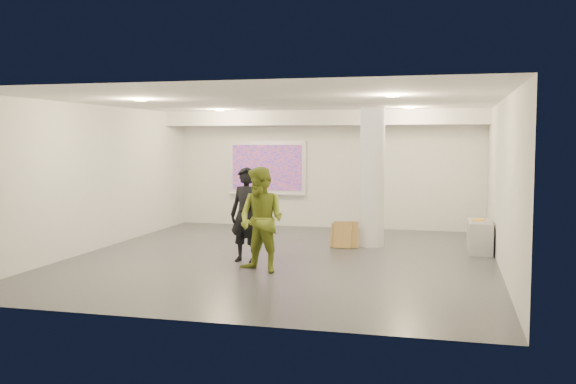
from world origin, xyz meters
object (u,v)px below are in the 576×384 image
(woman, at_px, (246,215))
(man, at_px, (261,220))
(projection_screen, at_px, (267,168))
(credenza, at_px, (480,237))
(column, at_px, (372,177))

(woman, distance_m, man, 0.98)
(projection_screen, relative_size, woman, 1.19)
(credenza, distance_m, man, 4.81)
(projection_screen, bearing_deg, woman, -78.29)
(column, distance_m, man, 3.57)
(column, relative_size, woman, 1.69)
(column, relative_size, projection_screen, 1.43)
(man, bearing_deg, credenza, 59.13)
(column, height_order, credenza, column)
(woman, xyz_separation_m, man, (0.54, -0.81, 0.02))
(credenza, relative_size, woman, 0.62)
(woman, bearing_deg, man, -44.36)
(column, height_order, woman, column)
(projection_screen, distance_m, woman, 5.16)
(column, height_order, projection_screen, column)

